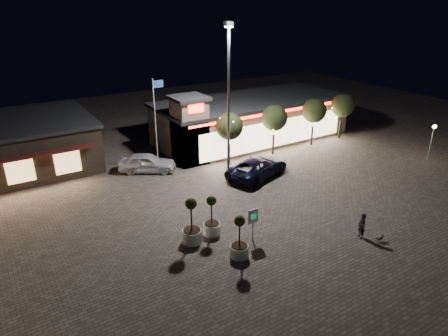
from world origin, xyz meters
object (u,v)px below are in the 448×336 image
pedestrian (362,226)px  valet_sign (253,219)px  planter_left (192,229)px  planter_mid (239,244)px  white_sedan (147,163)px  pickup_truck (258,167)px

pedestrian → valet_sign: bearing=-100.7°
planter_left → planter_mid: planter_left is taller
white_sedan → valet_sign: valet_sign is taller
pickup_truck → planter_left: (-9.24, -5.82, 0.09)m
pickup_truck → valet_sign: 9.74m
pickup_truck → valet_sign: (-6.00, -7.65, 0.67)m
white_sedan → planter_left: 11.82m
pickup_truck → pedestrian: 10.99m
valet_sign → pedestrian: bearing=-29.6°
pedestrian → planter_left: size_ratio=0.57×
pickup_truck → valet_sign: size_ratio=2.79×
white_sedan → valet_sign: (1.48, -13.52, 0.69)m
valet_sign → planter_mid: bearing=-149.5°
pickup_truck → planter_mid: (-7.63, -8.61, -0.01)m
pedestrian → planter_mid: 7.90m
planter_left → valet_sign: size_ratio=1.39×
planter_mid → valet_sign: size_ratio=1.24×
planter_left → planter_mid: 3.22m
pedestrian → planter_mid: (-7.53, 2.38, -0.02)m
white_sedan → planter_mid: (-0.16, -14.49, 0.01)m
planter_mid → valet_sign: planter_mid is taller
planter_left → white_sedan: bearing=81.4°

